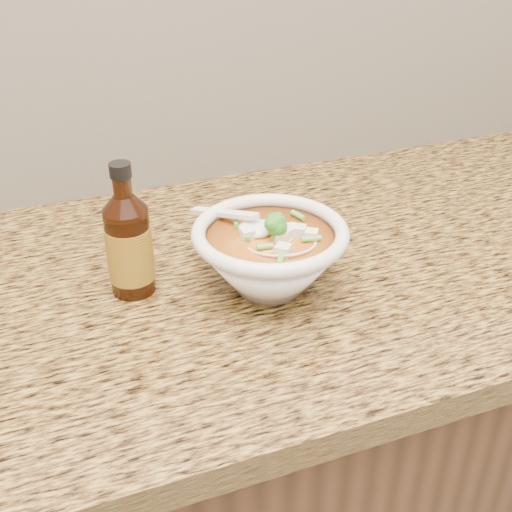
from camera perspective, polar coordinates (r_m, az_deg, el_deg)
name	(u,v)px	position (r m, az deg, el deg)	size (l,w,h in m)	color
cabinet	(194,497)	(1.23, -5.54, -20.51)	(4.00, 0.65, 0.86)	black
counter_slab	(178,290)	(0.92, -6.95, -2.98)	(4.00, 0.68, 0.04)	olive
soup_bowl	(270,256)	(0.86, 1.23, -0.02)	(0.21, 0.22, 0.12)	white
hot_sauce_bottle	(129,245)	(0.86, -11.21, 0.94)	(0.08, 0.08, 0.19)	#331407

